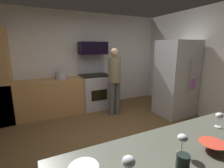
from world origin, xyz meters
TOP-DOWN VIEW (x-y plane):
  - ground_plane at (0.00, 0.00)m, footprint 5.20×4.80m
  - wall_back at (0.00, 2.34)m, footprint 5.20×0.12m
  - wall_right at (2.54, 0.00)m, footprint 0.12×4.80m
  - lower_cabinet_run at (-0.90, 1.98)m, footprint 2.40×0.60m
  - oven_range at (0.36, 1.97)m, footprint 0.76×0.65m
  - microwave at (0.36, 2.06)m, footprint 0.74×0.38m
  - refrigerator at (2.03, 0.67)m, footprint 0.86×0.74m
  - person_cook at (0.63, 1.29)m, footprint 0.31×0.30m
  - mixing_bowl_large at (0.04, -1.56)m, footprint 0.20×0.20m
  - wine_glass_near at (-0.70, -1.52)m, footprint 0.08×0.08m
  - wine_glass_mid at (-0.21, -1.49)m, footprint 0.08×0.08m
  - wine_glass_far at (0.47, -1.34)m, footprint 0.07×0.07m
  - mug_coffee at (-0.33, -1.60)m, footprint 0.09×0.09m
  - stock_pot at (-0.53, 1.98)m, footprint 0.27×0.27m

SIDE VIEW (x-z plane):
  - ground_plane at x=0.00m, z-range -0.02..0.00m
  - lower_cabinet_run at x=-0.90m, z-range 0.00..0.90m
  - oven_range at x=0.36m, z-range -0.23..1.26m
  - refrigerator at x=2.03m, z-range 0.00..1.84m
  - person_cook at x=0.63m, z-range 0.10..1.76m
  - mixing_bowl_large at x=0.04m, z-range 0.90..0.96m
  - mug_coffee at x=-0.33m, z-range 0.90..1.00m
  - stock_pot at x=-0.53m, z-range 0.90..1.09m
  - wine_glass_far at x=0.47m, z-range 0.94..1.09m
  - wine_glass_near at x=-0.70m, z-range 0.94..1.10m
  - wine_glass_mid at x=-0.21m, z-range 0.94..1.11m
  - wall_back at x=0.00m, z-range 0.00..2.60m
  - wall_right at x=2.54m, z-range 0.00..2.60m
  - microwave at x=0.36m, z-range 1.49..1.82m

